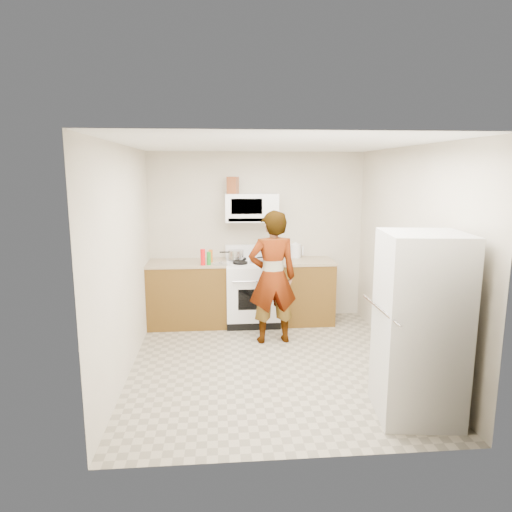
{
  "coord_description": "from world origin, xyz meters",
  "views": [
    {
      "loc": [
        -0.6,
        -4.98,
        2.23
      ],
      "look_at": [
        -0.12,
        0.55,
        1.18
      ],
      "focal_mm": 32.0,
      "sensor_mm": 36.0,
      "label": 1
    }
  ],
  "objects": [
    {
      "name": "jug",
      "position": [
        -0.37,
        1.58,
        2.02
      ],
      "size": [
        0.18,
        0.18,
        0.24
      ],
      "primitive_type": "cube",
      "rotation": [
        0.0,
        0.0,
        -0.37
      ],
      "color": "brown",
      "rests_on": "microwave"
    },
    {
      "name": "bottle_spray",
      "position": [
        -0.8,
        1.26,
        1.05
      ],
      "size": [
        0.08,
        0.08,
        0.22
      ],
      "primitive_type": "cylinder",
      "rotation": [
        0.0,
        0.0,
        -0.14
      ],
      "color": "red",
      "rests_on": "counter_left"
    },
    {
      "name": "pot_lid",
      "position": [
        -0.55,
        1.29,
        0.94
      ],
      "size": [
        0.3,
        0.3,
        0.01
      ],
      "primitive_type": "cylinder",
      "rotation": [
        0.0,
        0.0,
        0.31
      ],
      "color": "white",
      "rests_on": "counter_left"
    },
    {
      "name": "counter_left",
      "position": [
        -1.04,
        1.49,
        0.92
      ],
      "size": [
        1.14,
        0.64,
        0.03
      ],
      "primitive_type": "cube",
      "color": "tan",
      "rests_on": "cabinet_left"
    },
    {
      "name": "kettle",
      "position": [
        0.57,
        1.71,
        1.03
      ],
      "size": [
        0.17,
        0.17,
        0.2
      ],
      "primitive_type": "cylinder",
      "rotation": [
        0.0,
        0.0,
        -0.01
      ],
      "color": "silver",
      "rests_on": "counter_right"
    },
    {
      "name": "gas_range",
      "position": [
        -0.1,
        1.48,
        0.49
      ],
      "size": [
        0.76,
        0.65,
        1.13
      ],
      "color": "white",
      "rests_on": "floor"
    },
    {
      "name": "counter_right",
      "position": [
        0.68,
        1.49,
        0.92
      ],
      "size": [
        0.82,
        0.64,
        0.03
      ],
      "primitive_type": "cube",
      "color": "tan",
      "rests_on": "cabinet_right"
    },
    {
      "name": "tray",
      "position": [
        -0.01,
        1.38,
        0.96
      ],
      "size": [
        0.28,
        0.2,
        0.05
      ],
      "primitive_type": "cube",
      "rotation": [
        0.0,
        0.0,
        -0.19
      ],
      "color": "silver",
      "rests_on": "gas_range"
    },
    {
      "name": "bottle_green_cap",
      "position": [
        -0.72,
        1.26,
        1.03
      ],
      "size": [
        0.06,
        0.06,
        0.18
      ],
      "primitive_type": "cylinder",
      "rotation": [
        0.0,
        0.0,
        -0.08
      ],
      "color": "#177E21",
      "rests_on": "counter_left"
    },
    {
      "name": "cabinet_left",
      "position": [
        -1.04,
        1.49,
        0.45
      ],
      "size": [
        1.12,
        0.62,
        0.9
      ],
      "primitive_type": "cube",
      "color": "#5A3C15",
      "rests_on": "floor"
    },
    {
      "name": "saucepan",
      "position": [
        -0.33,
        1.58,
        1.01
      ],
      "size": [
        0.26,
        0.26,
        0.12
      ],
      "primitive_type": "cylinder",
      "rotation": [
        0.0,
        0.0,
        -0.17
      ],
      "color": "silver",
      "rests_on": "gas_range"
    },
    {
      "name": "fridge",
      "position": [
        1.2,
        -1.22,
        0.85
      ],
      "size": [
        0.78,
        0.78,
        1.7
      ],
      "primitive_type": "cube",
      "rotation": [
        0.0,
        0.0,
        -0.11
      ],
      "color": "silver",
      "rests_on": "floor"
    },
    {
      "name": "right_wall",
      "position": [
        1.59,
        0.0,
        1.25
      ],
      "size": [
        0.02,
        3.6,
        2.5
      ],
      "primitive_type": "cube",
      "color": "beige",
      "rests_on": "floor"
    },
    {
      "name": "cabinet_right",
      "position": [
        0.68,
        1.49,
        0.45
      ],
      "size": [
        0.8,
        0.62,
        0.9
      ],
      "primitive_type": "cube",
      "color": "#5A3C15",
      "rests_on": "floor"
    },
    {
      "name": "back_wall",
      "position": [
        0.0,
        1.79,
        1.25
      ],
      "size": [
        3.2,
        0.02,
        2.5
      ],
      "primitive_type": "cube",
      "color": "beige",
      "rests_on": "floor"
    },
    {
      "name": "floor",
      "position": [
        0.0,
        0.0,
        0.0
      ],
      "size": [
        3.6,
        3.6,
        0.0
      ],
      "primitive_type": "plane",
      "color": "gray",
      "rests_on": "ground"
    },
    {
      "name": "microwave",
      "position": [
        -0.1,
        1.61,
        1.7
      ],
      "size": [
        0.76,
        0.38,
        0.4
      ],
      "primitive_type": "cube",
      "color": "white",
      "rests_on": "back_wall"
    },
    {
      "name": "person",
      "position": [
        0.1,
        0.72,
        0.87
      ],
      "size": [
        0.67,
        0.47,
        1.74
      ],
      "primitive_type": "imported",
      "rotation": [
        0.0,
        0.0,
        3.23
      ],
      "color": "tan",
      "rests_on": "floor"
    },
    {
      "name": "broom",
      "position": [
        1.56,
        0.75,
        0.7
      ],
      "size": [
        0.23,
        0.22,
        1.37
      ],
      "primitive_type": "cylinder",
      "rotation": [
        0.14,
        -0.14,
        -0.02
      ],
      "color": "white",
      "rests_on": "floor"
    },
    {
      "name": "bottle_hot_sauce",
      "position": [
        -0.7,
        1.45,
        1.02
      ],
      "size": [
        0.07,
        0.07,
        0.18
      ],
      "primitive_type": "cylinder",
      "rotation": [
        0.0,
        0.0,
        -0.19
      ],
      "color": "#CC6616",
      "rests_on": "counter_left"
    }
  ]
}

